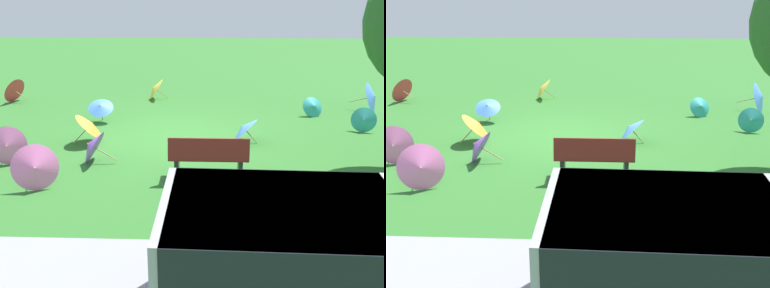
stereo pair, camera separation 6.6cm
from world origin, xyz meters
The scene contains 14 objects.
ground centered at (0.00, 0.00, 0.00)m, with size 40.00×40.00×0.00m, color #2D6B28.
van_dark centered at (-2.48, 6.70, 0.91)m, with size 4.65×2.22×1.53m.
park_bench centered at (-0.88, 2.61, 0.47)m, with size 1.60×0.48×0.90m.
parasol_teal_0 centered at (-3.92, -1.96, 0.29)m, with size 0.72×0.67×0.59m.
parasol_pink_0 centered at (2.41, 3.24, 0.45)m, with size 0.98×0.98×0.90m.
parasol_red_1 centered at (5.47, -3.28, 0.41)m, with size 0.87×0.94×0.82m.
parasol_blue_0 centered at (-1.74, 0.35, 0.36)m, with size 0.82×0.91×0.68m.
parasol_pink_1 centered at (3.46, 1.99, 0.42)m, with size 0.87×0.70×0.84m.
parasol_teal_2 centered at (-4.93, -0.57, 0.33)m, with size 0.72×0.66×0.65m.
parasol_orange_1 centered at (2.00, 0.55, 0.46)m, with size 0.85×0.93×0.80m.
parasol_blue_1 centered at (2.12, -1.14, 0.45)m, with size 0.75×0.71×0.68m.
parasol_blue_2 centered at (-5.78, -2.51, 0.46)m, with size 1.02×1.03×0.92m.
parasol_purple_0 centered at (1.67, 1.82, 0.39)m, with size 0.87×0.84×0.77m.
parasol_yellow_1 centered at (0.93, -3.80, 0.36)m, with size 0.76×0.83×0.71m.
Camera 1 is at (-0.87, 11.26, 3.88)m, focal length 43.66 mm.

